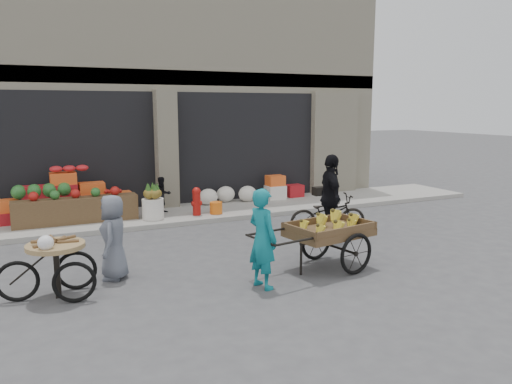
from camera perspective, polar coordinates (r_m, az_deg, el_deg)
name	(u,v)px	position (r m, az deg, el deg)	size (l,w,h in m)	color
ground	(240,260)	(9.39, -1.83, -7.76)	(80.00, 80.00, 0.00)	#424244
sidewalk	(177,214)	(13.12, -8.99, -2.55)	(18.00, 2.20, 0.12)	gray
building	(139,89)	(16.65, -13.19, 11.37)	(14.00, 6.45, 7.00)	beige
fruit_display	(74,197)	(12.83, -20.12, -0.52)	(3.10, 1.12, 1.24)	#A6171E
pineapple_bin	(153,209)	(12.39, -11.70, -1.88)	(0.52, 0.52, 0.50)	silver
fire_hydrant	(197,200)	(12.61, -6.81, -0.93)	(0.22, 0.22, 0.71)	#A5140F
orange_bucket	(216,208)	(12.78, -4.59, -1.82)	(0.32, 0.32, 0.30)	orange
right_bay_goods	(258,191)	(14.52, 0.25, 0.16)	(3.35, 0.60, 0.70)	silver
seated_person	(162,195)	(13.02, -10.65, -0.33)	(0.45, 0.35, 0.93)	black
banana_cart	(327,228)	(8.78, 8.11, -4.09)	(2.55, 1.36, 1.01)	brown
vendor_woman	(263,239)	(7.80, 0.75, -5.34)	(0.58, 0.38, 1.59)	#107480
tricycle_cart	(56,261)	(8.01, -21.90, -7.35)	(1.45, 0.95, 0.95)	#9E7F51
vendor_grey	(113,237)	(8.55, -15.98, -4.99)	(0.69, 0.45, 1.41)	slate
bicycle	(328,214)	(11.24, 8.21, -2.54)	(0.60, 1.72, 0.90)	black
cyclist	(331,197)	(10.72, 8.55, -0.61)	(1.08, 0.45, 1.84)	black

